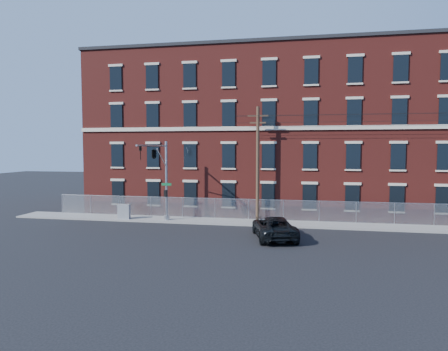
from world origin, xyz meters
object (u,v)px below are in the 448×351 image
object	(u,v)px
traffic_signal_mast	(157,162)
pickup_truck	(274,227)
utility_pole_near	(258,162)
utility_cabinet	(124,212)

from	to	relation	value
traffic_signal_mast	pickup_truck	world-z (taller)	traffic_signal_mast
utility_pole_near	utility_cabinet	world-z (taller)	utility_pole_near
utility_cabinet	utility_pole_near	bearing A→B (deg)	-0.58
utility_cabinet	traffic_signal_mast	bearing A→B (deg)	-34.30
traffic_signal_mast	pickup_truck	xyz separation A→B (m)	(9.87, -2.68, -4.59)
traffic_signal_mast	utility_pole_near	xyz separation A→B (m)	(8.00, 3.42, -0.05)
traffic_signal_mast	utility_cabinet	bearing A→B (deg)	152.96
traffic_signal_mast	utility_cabinet	xyz separation A→B (m)	(-3.96, 2.02, -4.61)
traffic_signal_mast	utility_pole_near	bearing A→B (deg)	23.14
utility_pole_near	pickup_truck	bearing A→B (deg)	-72.97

